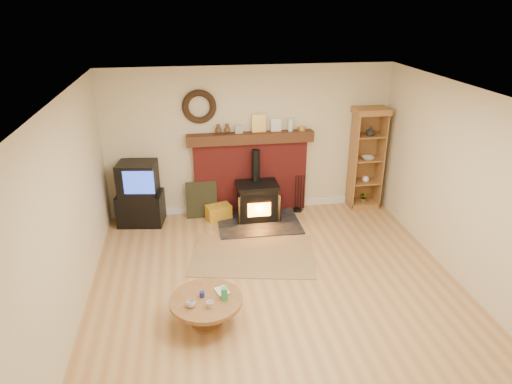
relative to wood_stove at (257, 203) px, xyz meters
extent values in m
plane|color=#AC7B47|center=(-0.06, -2.27, -0.32)|extent=(5.50, 5.50, 0.00)
cube|color=beige|center=(-0.06, 0.48, 0.98)|extent=(5.00, 0.02, 2.60)
cube|color=beige|center=(-0.06, -5.02, 0.98)|extent=(5.00, 0.02, 2.60)
cube|color=beige|center=(-2.56, -2.27, 0.98)|extent=(0.02, 5.50, 2.60)
cube|color=beige|center=(2.44, -2.27, 0.98)|extent=(0.02, 5.50, 2.60)
cube|color=white|center=(-0.06, -2.27, 2.28)|extent=(5.00, 5.50, 0.02)
cube|color=white|center=(-0.06, 0.46, -0.26)|extent=(5.00, 0.04, 0.12)
torus|color=black|center=(-0.91, 0.42, 1.63)|extent=(0.57, 0.11, 0.57)
cube|color=maroon|center=(-0.06, 0.41, 0.33)|extent=(2.00, 0.15, 1.30)
cube|color=#3D2013|center=(-0.06, 0.37, 1.07)|extent=(2.20, 0.22, 0.18)
cube|color=#999999|center=(-0.26, 0.38, 1.23)|extent=(0.13, 0.05, 0.14)
cube|color=gold|center=(0.09, 0.40, 1.31)|extent=(0.24, 0.06, 0.30)
cube|color=white|center=(0.39, 0.40, 1.27)|extent=(0.18, 0.05, 0.22)
cylinder|color=white|center=(0.64, 0.38, 1.27)|extent=(0.08, 0.08, 0.22)
cylinder|color=gold|center=(0.84, 0.38, 1.19)|extent=(0.14, 0.14, 0.07)
cube|color=black|center=(0.00, -0.17, -0.31)|extent=(1.40, 1.00, 0.03)
cube|color=black|center=(0.00, 0.03, 0.01)|extent=(0.65, 0.47, 0.60)
cube|color=black|center=(0.00, 0.03, 0.33)|extent=(0.72, 0.51, 0.04)
cylinder|color=black|center=(0.00, 0.18, 0.63)|extent=(0.14, 0.14, 0.56)
cube|color=orange|center=(0.00, -0.21, -0.03)|extent=(0.39, 0.02, 0.24)
cube|color=black|center=(-0.30, -0.15, -0.02)|extent=(0.16, 0.21, 0.48)
cube|color=black|center=(0.30, -0.15, -0.02)|extent=(0.16, 0.21, 0.48)
cube|color=brown|center=(-0.26, -1.19, -0.32)|extent=(2.05, 1.59, 0.01)
cube|color=black|center=(-2.00, 0.20, -0.05)|extent=(0.82, 0.62, 0.55)
cube|color=black|center=(-2.00, 0.20, 0.50)|extent=(0.69, 0.61, 0.55)
cube|color=#213DBC|center=(-1.96, -0.06, 0.53)|extent=(0.50, 0.09, 0.40)
cube|color=brown|center=(2.04, 0.26, -0.27)|extent=(0.54, 0.39, 0.10)
cube|color=brown|center=(2.04, 0.45, 0.58)|extent=(0.54, 0.02, 1.71)
cube|color=brown|center=(1.78, 0.26, 0.58)|extent=(0.02, 0.39, 1.71)
cube|color=brown|center=(2.30, 0.26, 0.58)|extent=(0.02, 0.39, 1.71)
cube|color=brown|center=(2.04, 0.26, 1.49)|extent=(0.60, 0.43, 0.10)
cube|color=brown|center=(2.04, 0.26, 0.16)|extent=(0.50, 0.35, 0.02)
cube|color=brown|center=(2.04, 0.26, 0.60)|extent=(0.50, 0.35, 0.02)
cube|color=brown|center=(2.04, 0.26, 1.04)|extent=(0.50, 0.35, 0.02)
imported|color=white|center=(2.04, 0.21, 1.14)|extent=(0.16, 0.16, 0.17)
imported|color=white|center=(2.04, 0.21, 0.64)|extent=(0.21, 0.21, 0.05)
sphere|color=white|center=(2.04, 0.21, 0.23)|extent=(0.12, 0.12, 0.12)
imported|color=green|center=(2.04, 0.21, -0.12)|extent=(0.18, 0.16, 0.21)
cube|color=#D6E925|center=(-0.67, 0.13, -0.19)|extent=(0.48, 0.37, 0.26)
cube|color=black|center=(-0.95, 0.28, 0.00)|extent=(0.54, 0.15, 0.65)
cylinder|color=black|center=(0.79, 0.23, -0.30)|extent=(0.16, 0.16, 0.04)
cylinder|color=black|center=(0.74, 0.23, 0.03)|extent=(0.02, 0.02, 0.70)
cylinder|color=black|center=(0.79, 0.23, 0.03)|extent=(0.02, 0.02, 0.70)
cylinder|color=black|center=(0.84, 0.23, 0.03)|extent=(0.02, 0.02, 0.70)
cylinder|color=black|center=(0.89, 0.23, 0.03)|extent=(0.02, 0.02, 0.70)
cylinder|color=brown|center=(-1.04, -2.67, -0.31)|extent=(0.38, 0.38, 0.03)
cylinder|color=brown|center=(-1.04, -2.67, -0.15)|extent=(0.14, 0.14, 0.29)
cylinder|color=brown|center=(-1.04, -2.67, 0.02)|extent=(0.86, 0.86, 0.05)
imported|color=white|center=(-1.22, -2.80, 0.09)|extent=(0.11, 0.11, 0.08)
imported|color=white|center=(-1.00, -2.84, 0.08)|extent=(0.09, 0.09, 0.08)
imported|color=#4C331E|center=(-0.91, -2.59, 0.05)|extent=(0.14, 0.19, 0.02)
cylinder|color=navy|center=(-1.08, -2.63, 0.08)|extent=(0.06, 0.06, 0.07)
cube|color=green|center=(-0.83, -2.72, 0.12)|extent=(0.07, 0.07, 0.16)
camera|label=1|loc=(-1.15, -7.12, 3.30)|focal=32.00mm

